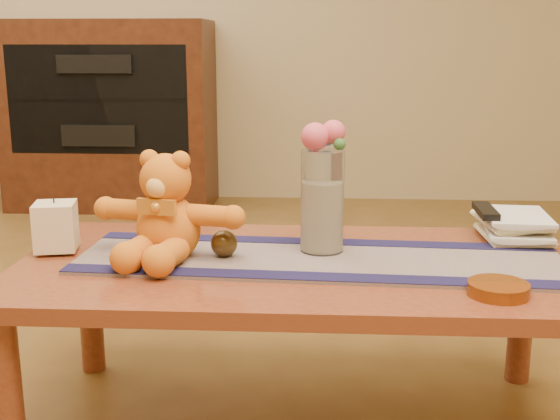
# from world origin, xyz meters

# --- Properties ---
(coffee_table_top) EXTENTS (1.40, 0.70, 0.04)m
(coffee_table_top) POSITION_xyz_m (0.00, 0.00, 0.43)
(coffee_table_top) COLOR #622917
(coffee_table_top) RESTS_ON floor
(table_leg_fl) EXTENTS (0.07, 0.07, 0.41)m
(table_leg_fl) POSITION_xyz_m (-0.64, -0.29, 0.21)
(table_leg_fl) COLOR #622917
(table_leg_fl) RESTS_ON floor
(table_leg_bl) EXTENTS (0.07, 0.07, 0.41)m
(table_leg_bl) POSITION_xyz_m (-0.64, 0.29, 0.21)
(table_leg_bl) COLOR #622917
(table_leg_bl) RESTS_ON floor
(table_leg_br) EXTENTS (0.07, 0.07, 0.41)m
(table_leg_br) POSITION_xyz_m (0.64, 0.29, 0.21)
(table_leg_br) COLOR #622917
(table_leg_br) RESTS_ON floor
(persian_runner) EXTENTS (1.22, 0.41, 0.01)m
(persian_runner) POSITION_xyz_m (0.05, 0.00, 0.45)
(persian_runner) COLOR #181D45
(persian_runner) RESTS_ON coffee_table_top
(runner_border_near) EXTENTS (1.20, 0.12, 0.00)m
(runner_border_near) POSITION_xyz_m (0.04, -0.14, 0.46)
(runner_border_near) COLOR #15133A
(runner_border_near) RESTS_ON persian_runner
(runner_border_far) EXTENTS (1.20, 0.12, 0.00)m
(runner_border_far) POSITION_xyz_m (0.06, 0.15, 0.46)
(runner_border_far) COLOR #15133A
(runner_border_far) RESTS_ON persian_runner
(teddy_bear) EXTENTS (0.43, 0.38, 0.25)m
(teddy_bear) POSITION_xyz_m (-0.33, 0.00, 0.58)
(teddy_bear) COLOR orange
(teddy_bear) RESTS_ON persian_runner
(pillar_candle) EXTENTS (0.12, 0.12, 0.12)m
(pillar_candle) POSITION_xyz_m (-0.63, 0.04, 0.52)
(pillar_candle) COLOR beige
(pillar_candle) RESTS_ON persian_runner
(candle_wick) EXTENTS (0.00, 0.00, 0.01)m
(candle_wick) POSITION_xyz_m (-0.63, 0.04, 0.59)
(candle_wick) COLOR black
(candle_wick) RESTS_ON pillar_candle
(glass_vase) EXTENTS (0.11, 0.11, 0.26)m
(glass_vase) POSITION_xyz_m (0.05, 0.07, 0.59)
(glass_vase) COLOR silver
(glass_vase) RESTS_ON persian_runner
(potpourri_fill) EXTENTS (0.09, 0.09, 0.18)m
(potpourri_fill) POSITION_xyz_m (0.05, 0.07, 0.55)
(potpourri_fill) COLOR beige
(potpourri_fill) RESTS_ON glass_vase
(rose_left) EXTENTS (0.07, 0.07, 0.07)m
(rose_left) POSITION_xyz_m (0.03, 0.06, 0.75)
(rose_left) COLOR #DF4E66
(rose_left) RESTS_ON glass_vase
(rose_right) EXTENTS (0.06, 0.06, 0.06)m
(rose_right) POSITION_xyz_m (0.08, 0.07, 0.76)
(rose_right) COLOR #DF4E66
(rose_right) RESTS_ON glass_vase
(blue_flower_back) EXTENTS (0.04, 0.04, 0.04)m
(blue_flower_back) POSITION_xyz_m (0.06, 0.10, 0.75)
(blue_flower_back) COLOR #506DAF
(blue_flower_back) RESTS_ON glass_vase
(blue_flower_side) EXTENTS (0.04, 0.04, 0.04)m
(blue_flower_side) POSITION_xyz_m (0.02, 0.09, 0.74)
(blue_flower_side) COLOR #506DAF
(blue_flower_side) RESTS_ON glass_vase
(leaf_sprig) EXTENTS (0.03, 0.03, 0.03)m
(leaf_sprig) POSITION_xyz_m (0.09, 0.05, 0.74)
(leaf_sprig) COLOR #33662D
(leaf_sprig) RESTS_ON glass_vase
(bronze_ball) EXTENTS (0.09, 0.09, 0.07)m
(bronze_ball) POSITION_xyz_m (-0.19, 0.00, 0.49)
(bronze_ball) COLOR #433116
(bronze_ball) RESTS_ON persian_runner
(book_bottom) EXTENTS (0.17, 0.23, 0.02)m
(book_bottom) POSITION_xyz_m (0.50, 0.22, 0.46)
(book_bottom) COLOR beige
(book_bottom) RESTS_ON coffee_table_top
(book_lower) EXTENTS (0.19, 0.24, 0.02)m
(book_lower) POSITION_xyz_m (0.50, 0.22, 0.48)
(book_lower) COLOR beige
(book_lower) RESTS_ON book_bottom
(book_upper) EXTENTS (0.18, 0.24, 0.02)m
(book_upper) POSITION_xyz_m (0.49, 0.22, 0.50)
(book_upper) COLOR beige
(book_upper) RESTS_ON book_lower
(book_top) EXTENTS (0.18, 0.24, 0.02)m
(book_top) POSITION_xyz_m (0.50, 0.22, 0.52)
(book_top) COLOR beige
(book_top) RESTS_ON book_upper
(tv_remote) EXTENTS (0.05, 0.16, 0.02)m
(tv_remote) POSITION_xyz_m (0.50, 0.21, 0.54)
(tv_remote) COLOR black
(tv_remote) RESTS_ON book_top
(amber_dish) EXTENTS (0.15, 0.15, 0.03)m
(amber_dish) POSITION_xyz_m (0.43, -0.22, 0.46)
(amber_dish) COLOR #BF5914
(amber_dish) RESTS_ON coffee_table_top
(media_cabinet) EXTENTS (1.20, 0.50, 1.10)m
(media_cabinet) POSITION_xyz_m (-1.20, 2.48, 0.55)
(media_cabinet) COLOR black
(media_cabinet) RESTS_ON floor
(cabinet_cavity) EXTENTS (1.02, 0.03, 0.61)m
(cabinet_cavity) POSITION_xyz_m (-1.20, 2.25, 0.66)
(cabinet_cavity) COLOR black
(cabinet_cavity) RESTS_ON media_cabinet
(cabinet_shelf) EXTENTS (1.02, 0.20, 0.02)m
(cabinet_shelf) POSITION_xyz_m (-1.20, 2.33, 0.66)
(cabinet_shelf) COLOR black
(cabinet_shelf) RESTS_ON media_cabinet
(stereo_upper) EXTENTS (0.42, 0.28, 0.10)m
(stereo_upper) POSITION_xyz_m (-1.20, 2.35, 0.86)
(stereo_upper) COLOR black
(stereo_upper) RESTS_ON media_cabinet
(stereo_lower) EXTENTS (0.42, 0.28, 0.12)m
(stereo_lower) POSITION_xyz_m (-1.20, 2.35, 0.46)
(stereo_lower) COLOR black
(stereo_lower) RESTS_ON media_cabinet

